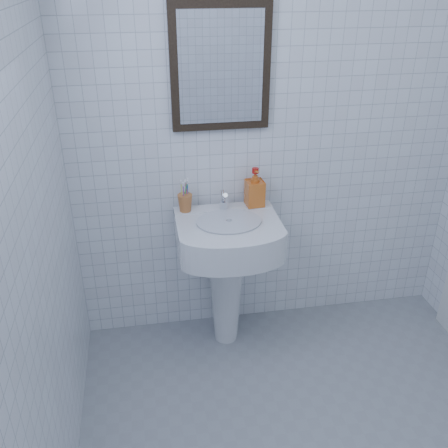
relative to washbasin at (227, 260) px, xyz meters
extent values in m
cube|color=silver|center=(0.29, 0.22, 0.69)|extent=(2.20, 0.02, 2.50)
cube|color=silver|center=(-0.81, -0.98, 0.69)|extent=(0.02, 2.40, 2.50)
cone|color=white|center=(0.00, 0.02, -0.22)|extent=(0.21, 0.21, 0.67)
cube|color=white|center=(0.00, -0.02, 0.18)|extent=(0.54, 0.38, 0.16)
cube|color=white|center=(0.00, 0.12, 0.25)|extent=(0.54, 0.10, 0.03)
cylinder|color=silver|center=(0.00, -0.05, 0.27)|extent=(0.34, 0.34, 0.01)
cylinder|color=silver|center=(0.00, 0.10, 0.29)|extent=(0.05, 0.05, 0.05)
cylinder|color=silver|center=(0.00, 0.09, 0.34)|extent=(0.02, 0.09, 0.07)
cylinder|color=silver|center=(0.00, 0.12, 0.33)|extent=(0.03, 0.05, 0.08)
imported|color=#C34713|center=(0.17, 0.12, 0.37)|extent=(0.10, 0.10, 0.21)
cube|color=black|center=(0.00, 0.20, 0.99)|extent=(0.50, 0.04, 0.62)
cube|color=white|center=(0.00, 0.18, 0.99)|extent=(0.42, 0.00, 0.54)
camera|label=1|loc=(-0.41, -2.30, 1.45)|focal=40.00mm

